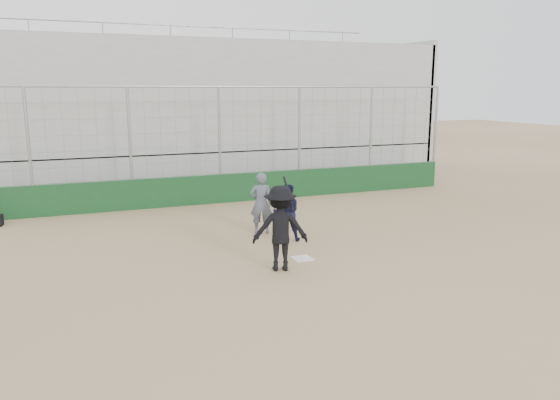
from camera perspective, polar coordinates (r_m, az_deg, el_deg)
name	(u,v)px	position (r m, az deg, el deg)	size (l,w,h in m)	color
ground	(302,259)	(12.92, 2.32, -6.17)	(90.00, 90.00, 0.00)	olive
home_plate	(302,258)	(12.91, 2.32, -6.12)	(0.44, 0.44, 0.02)	white
backstop	(220,175)	(19.14, -6.24, 2.56)	(18.10, 0.25, 4.04)	#123919
bleachers	(188,113)	(23.73, -9.61, 8.98)	(20.25, 6.70, 6.98)	#9D9D9D
batter_at_plate	(280,228)	(11.92, 0.03, -2.96)	(1.37, 1.03, 2.02)	black
catcher_crouched	(287,222)	(14.24, 0.70, -2.32)	(0.83, 0.70, 1.04)	black
umpire	(261,206)	(14.97, -1.99, -0.65)	(0.62, 0.41, 1.53)	#4E5563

